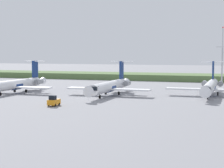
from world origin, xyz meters
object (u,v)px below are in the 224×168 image
object	(u,v)px
antenna_mast	(222,61)
baggage_tug	(54,101)
regional_jet_fourth	(210,86)
regional_jet_second	(17,84)
regional_jet_third	(110,86)

from	to	relation	value
antenna_mast	baggage_tug	xyz separation A→B (m)	(-31.67, -69.57, -7.65)
regional_jet_fourth	baggage_tug	world-z (taller)	regional_jet_fourth
regional_jet_second	regional_jet_fourth	xyz separation A→B (m)	(53.02, 9.56, 0.00)
regional_jet_fourth	baggage_tug	distance (m)	43.33
antenna_mast	regional_jet_third	bearing A→B (deg)	-120.46
regional_jet_second	antenna_mast	distance (m)	72.91
regional_jet_second	antenna_mast	bearing A→B (deg)	41.71
antenna_mast	baggage_tug	size ratio (longest dim) A/B	6.48
regional_jet_third	regional_jet_fourth	xyz separation A→B (m)	(25.71, 7.00, 0.00)
regional_jet_second	baggage_tug	distance (m)	31.01
regional_jet_third	baggage_tug	world-z (taller)	regional_jet_third
regional_jet_second	regional_jet_third	world-z (taller)	same
regional_jet_second	regional_jet_fourth	bearing A→B (deg)	10.22
baggage_tug	regional_jet_third	bearing A→B (deg)	78.71
regional_jet_second	regional_jet_third	bearing A→B (deg)	5.36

